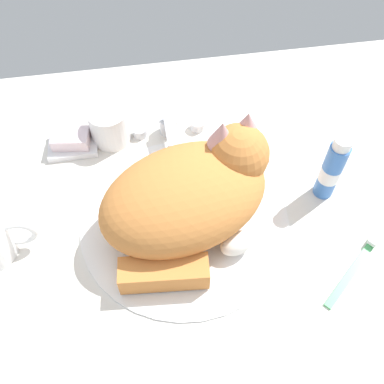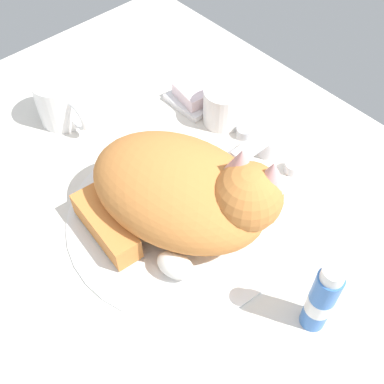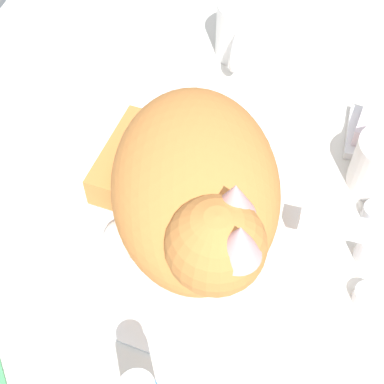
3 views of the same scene
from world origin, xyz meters
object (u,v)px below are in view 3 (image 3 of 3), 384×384
faucet (362,242)px  coffee_mug (244,30)px  cat (195,191)px  rinse_cup (382,164)px  soap_bar (375,126)px

faucet → coffee_mug: (-30.80, -19.93, 1.82)cm
faucet → cat: cat is taller
faucet → cat: size_ratio=0.45×
faucet → coffee_mug: 36.73cm
rinse_cup → soap_bar: 7.44cm
cat → soap_bar: size_ratio=4.71×
faucet → cat: 19.32cm
soap_bar → coffee_mug: bearing=-121.9°
coffee_mug → soap_bar: size_ratio=1.85×
faucet → soap_bar: (-18.28, 0.16, -0.01)cm
faucet → cat: (1.42, -18.66, 4.83)cm
coffee_mug → soap_bar: 23.74cm
faucet → soap_bar: faucet is taller
cat → rinse_cup: size_ratio=4.37×
cat → coffee_mug: cat is taller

